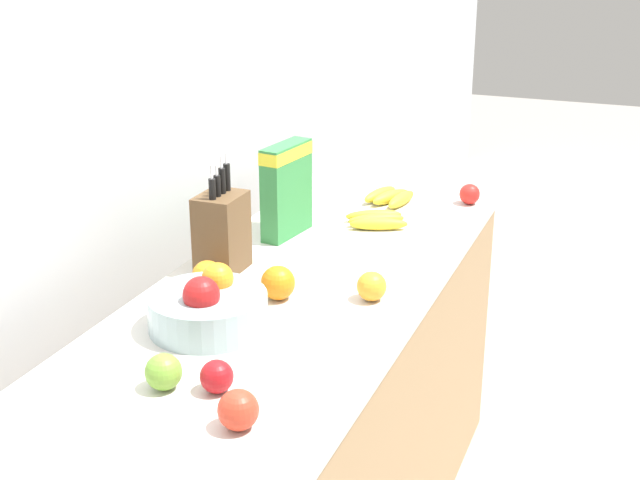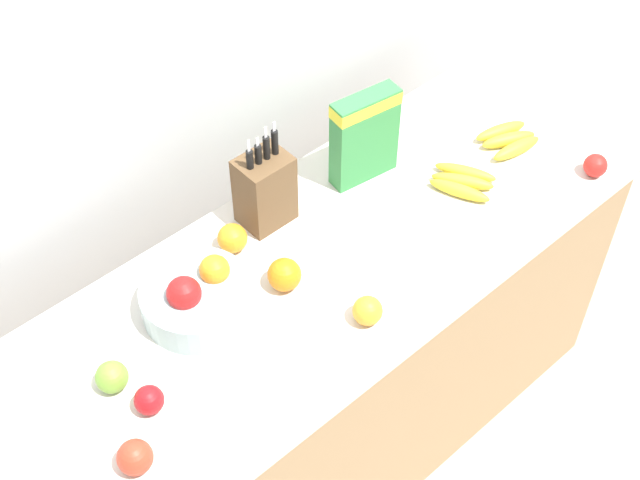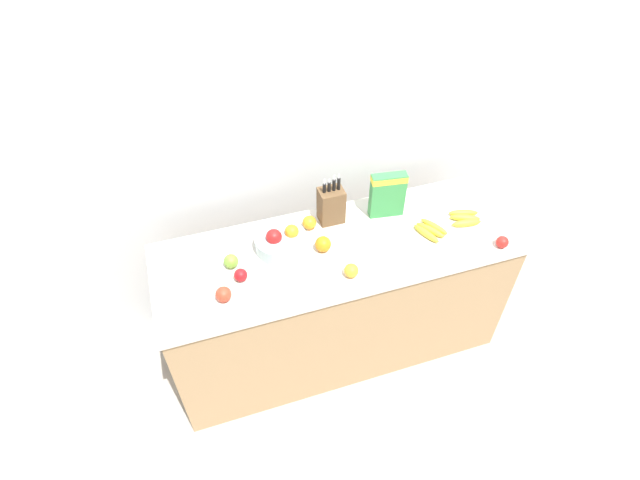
% 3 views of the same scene
% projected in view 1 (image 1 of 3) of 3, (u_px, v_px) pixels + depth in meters
% --- Properties ---
extents(wall_back, '(9.00, 0.06, 2.60)m').
position_uv_depth(wall_back, '(97.00, 107.00, 2.30)').
color(wall_back, silver).
rests_on(wall_back, ground_plane).
extents(counter, '(1.95, 0.68, 0.88)m').
position_uv_depth(counter, '(296.00, 435.00, 2.41)').
color(counter, tan).
rests_on(counter, ground_plane).
extents(knife_block, '(0.14, 0.11, 0.31)m').
position_uv_depth(knife_block, '(222.00, 231.00, 2.32)').
color(knife_block, brown).
rests_on(knife_block, counter).
extents(cereal_box, '(0.20, 0.09, 0.27)m').
position_uv_depth(cereal_box, '(286.00, 186.00, 2.56)').
color(cereal_box, '#338442').
rests_on(cereal_box, counter).
extents(fruit_bowl, '(0.27, 0.27, 0.14)m').
position_uv_depth(fruit_bowl, '(208.00, 308.00, 2.02)').
color(fruit_bowl, '#99B2B7').
rests_on(fruit_bowl, counter).
extents(banana_bunch_left, '(0.20, 0.16, 0.04)m').
position_uv_depth(banana_bunch_left, '(390.00, 197.00, 2.89)').
color(banana_bunch_left, yellow).
rests_on(banana_bunch_left, counter).
extents(banana_bunch_right, '(0.17, 0.21, 0.04)m').
position_uv_depth(banana_bunch_right, '(376.00, 220.00, 2.68)').
color(banana_bunch_right, yellow).
rests_on(banana_bunch_right, counter).
extents(apple_near_bananas, '(0.07, 0.07, 0.07)m').
position_uv_depth(apple_near_bananas, '(470.00, 194.00, 2.87)').
color(apple_near_bananas, red).
rests_on(apple_near_bananas, counter).
extents(apple_leftmost, '(0.08, 0.08, 0.08)m').
position_uv_depth(apple_leftmost, '(163.00, 372.00, 1.77)').
color(apple_leftmost, '#6B9E33').
rests_on(apple_leftmost, counter).
extents(apple_middle, '(0.08, 0.08, 0.08)m').
position_uv_depth(apple_middle, '(238.00, 410.00, 1.63)').
color(apple_middle, red).
rests_on(apple_middle, counter).
extents(apple_rightmost, '(0.07, 0.07, 0.07)m').
position_uv_depth(apple_rightmost, '(217.00, 377.00, 1.76)').
color(apple_rightmost, '#A31419').
rests_on(apple_rightmost, counter).
extents(orange_front_right, '(0.08, 0.08, 0.08)m').
position_uv_depth(orange_front_right, '(207.00, 276.00, 2.22)').
color(orange_front_right, orange).
rests_on(orange_front_right, counter).
extents(orange_mid_right, '(0.07, 0.07, 0.07)m').
position_uv_depth(orange_mid_right, '(372.00, 286.00, 2.17)').
color(orange_mid_right, orange).
rests_on(orange_mid_right, counter).
extents(orange_front_center, '(0.09, 0.09, 0.09)m').
position_uv_depth(orange_front_center, '(278.00, 283.00, 2.17)').
color(orange_front_center, orange).
rests_on(orange_front_center, counter).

